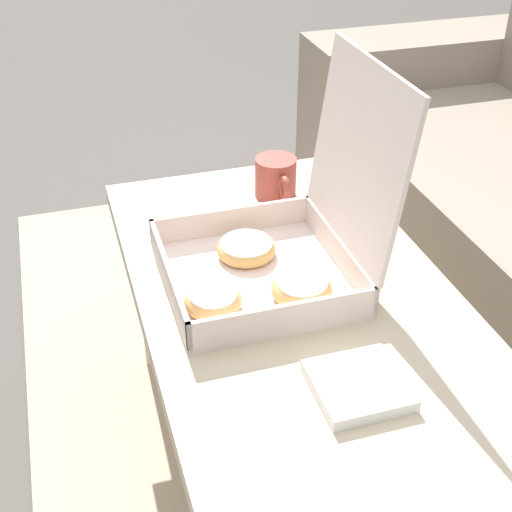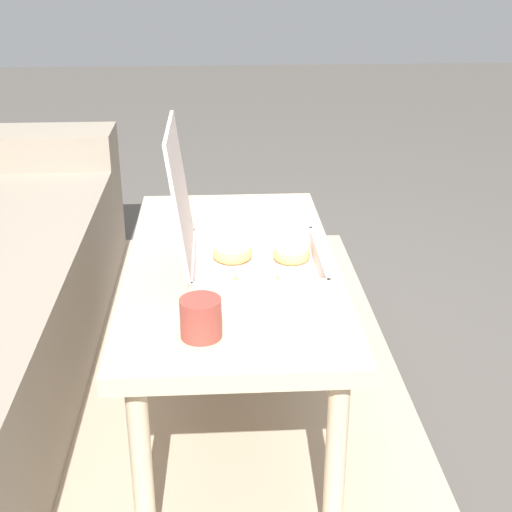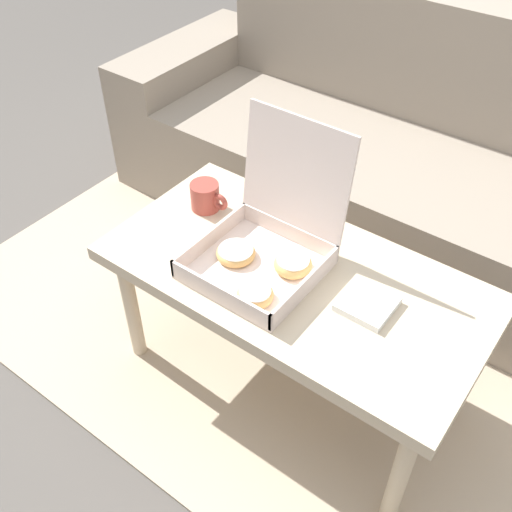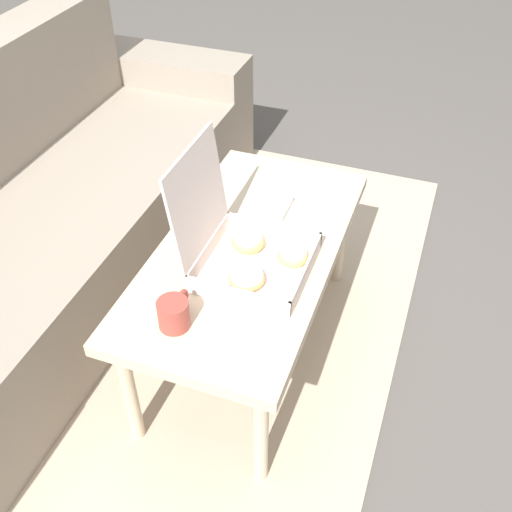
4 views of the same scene
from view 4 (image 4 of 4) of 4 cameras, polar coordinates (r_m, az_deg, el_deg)
The scene contains 7 objects.
ground_plane at distance 2.15m, azimuth -2.41°, elevation -8.18°, with size 12.00×12.00×0.00m, color #514C47.
area_rug at distance 2.25m, azimuth -9.58°, elevation -6.02°, with size 2.50×1.74×0.01m, color tan.
couch at distance 2.29m, azimuth -21.02°, elevation 2.17°, with size 2.38×0.76×0.84m.
coffee_table at distance 1.84m, azimuth -0.72°, elevation -0.37°, with size 1.01×0.52×0.46m.
pastry_box at distance 1.71m, azimuth -1.09°, elevation 0.88°, with size 0.31×0.35×0.36m.
coffee_mug at distance 1.56m, azimuth -7.70°, elevation -5.43°, with size 0.12×0.08×0.08m.
napkin_stack at distance 1.96m, azimuth 1.31°, elevation 4.81°, with size 0.13×0.13×0.02m.
Camera 4 is at (-1.29, -0.56, 1.63)m, focal length 42.00 mm.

